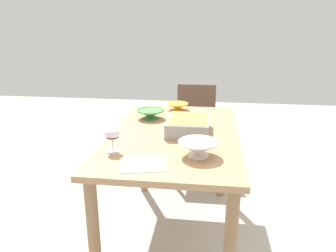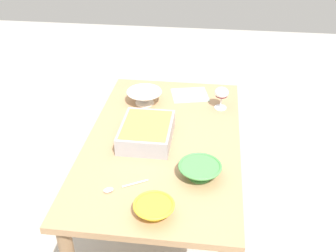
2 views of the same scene
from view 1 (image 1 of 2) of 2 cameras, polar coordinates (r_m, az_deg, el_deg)
name	(u,v)px [view 1 (image 1 of 2)]	position (r m, az deg, el deg)	size (l,w,h in m)	color
ground_plane	(174,235)	(2.37, 1.03, -18.65)	(8.00, 8.00, 0.00)	#B2ADA3
dining_table	(174,148)	(2.05, 1.13, -3.97)	(1.32, 0.78, 0.75)	tan
chair	(195,127)	(3.07, 4.79, -0.21)	(0.43, 0.38, 0.85)	#595959
wine_glass	(112,135)	(1.71, -9.77, -1.58)	(0.08, 0.08, 0.13)	white
casserole_dish	(188,125)	(2.01, 3.56, 0.24)	(0.32, 0.26, 0.09)	#99999E
mixing_bowl	(198,148)	(1.65, 5.31, -3.80)	(0.21, 0.21, 0.08)	white
small_bowl	(178,106)	(2.52, 1.69, 3.55)	(0.17, 0.17, 0.06)	yellow
serving_bowl	(150,113)	(2.30, -3.10, 2.23)	(0.20, 0.20, 0.07)	#4C994C
serving_spoon	(201,114)	(2.39, 5.77, 2.03)	(0.12, 0.19, 0.01)	silver
napkin	(143,164)	(1.58, -4.43, -6.67)	(0.19, 0.22, 0.00)	#B2CCB7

